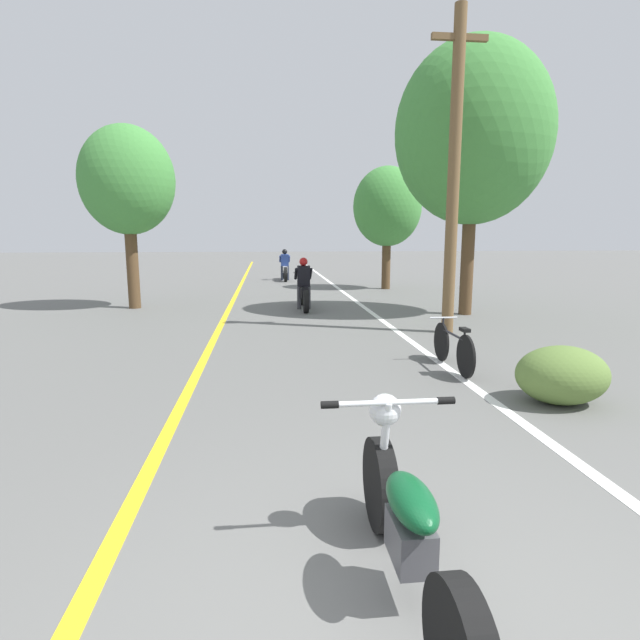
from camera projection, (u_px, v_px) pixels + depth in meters
name	position (u px, v px, depth m)	size (l,w,h in m)	color
lane_stripe_center	(231.00, 305.00, 14.33)	(0.14, 48.00, 0.01)	yellow
lane_stripe_edge	(359.00, 303.00, 14.73)	(0.14, 48.00, 0.01)	white
utility_pole	(454.00, 172.00, 9.84)	(1.10, 0.24, 6.29)	brown
roadside_tree_right_near	(474.00, 133.00, 12.01)	(3.80, 3.42, 6.62)	#513A23
roadside_tree_right_far	(387.00, 207.00, 18.30)	(2.52, 2.27, 4.48)	#513A23
roadside_tree_left	(127.00, 182.00, 13.27)	(2.49, 2.24, 4.88)	#513A23
roadside_bush	(562.00, 375.00, 5.95)	(1.10, 0.88, 0.70)	#5B7A38
motorcycle_foreground	(408.00, 526.00, 2.75)	(0.86, 2.07, 0.98)	black
motorcycle_rider_lead	(304.00, 290.00, 13.63)	(0.50, 2.11, 1.40)	black
motorcycle_rider_far	(285.00, 268.00, 22.30)	(0.50, 2.15, 1.38)	black
bicycle_parked	(453.00, 347.00, 7.49)	(0.44, 1.61, 0.72)	black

